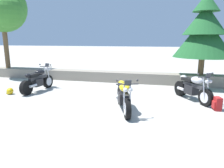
# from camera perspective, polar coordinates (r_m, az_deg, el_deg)

# --- Properties ---
(ground_plane) EXTENTS (120.00, 120.00, 0.00)m
(ground_plane) POSITION_cam_1_polar(r_m,az_deg,el_deg) (6.93, -3.80, -7.24)
(ground_plane) COLOR #A3A099
(stone_wall) EXTENTS (36.00, 0.80, 0.55)m
(stone_wall) POSITION_cam_1_polar(r_m,az_deg,el_deg) (11.39, 3.43, 1.93)
(stone_wall) COLOR gray
(stone_wall) RESTS_ON ground
(motorcycle_black_near_left) EXTENTS (0.67, 2.06, 1.18)m
(motorcycle_black_near_left) POSITION_cam_1_polar(r_m,az_deg,el_deg) (9.92, -19.66, 0.92)
(motorcycle_black_near_left) COLOR black
(motorcycle_black_near_left) RESTS_ON ground
(motorcycle_yellow_centre) EXTENTS (0.95, 2.00, 1.18)m
(motorcycle_yellow_centre) POSITION_cam_1_polar(r_m,az_deg,el_deg) (6.75, 3.26, -3.45)
(motorcycle_yellow_centre) COLOR black
(motorcycle_yellow_centre) RESTS_ON ground
(motorcycle_silver_far_right) EXTENTS (1.23, 1.84, 1.18)m
(motorcycle_silver_far_right) POSITION_cam_1_polar(r_m,az_deg,el_deg) (8.44, 21.30, -1.08)
(motorcycle_silver_far_right) COLOR black
(motorcycle_silver_far_right) RESTS_ON ground
(rider_backpack) EXTENTS (0.29, 0.32, 0.47)m
(rider_backpack) POSITION_cam_1_polar(r_m,az_deg,el_deg) (7.69, 26.93, -4.70)
(rider_backpack) COLOR #A31E1E
(rider_backpack) RESTS_ON ground
(rider_helmet) EXTENTS (0.28, 0.28, 0.28)m
(rider_helmet) POSITION_cam_1_polar(r_m,az_deg,el_deg) (9.86, -26.22, -1.77)
(rider_helmet) COLOR yellow
(rider_helmet) RESTS_ON ground
(leafy_tree_far_left) EXTENTS (2.99, 2.84, 4.99)m
(leafy_tree_far_left) POSITION_cam_1_polar(r_m,az_deg,el_deg) (14.44, -27.73, 17.80)
(leafy_tree_far_left) COLOR brown
(leafy_tree_far_left) RESTS_ON stone_wall
(pine_tree_mid_left) EXTENTS (2.82, 2.82, 3.88)m
(pine_tree_mid_left) POSITION_cam_1_polar(r_m,az_deg,el_deg) (11.20, 23.99, 13.22)
(pine_tree_mid_left) COLOR brown
(pine_tree_mid_left) RESTS_ON stone_wall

